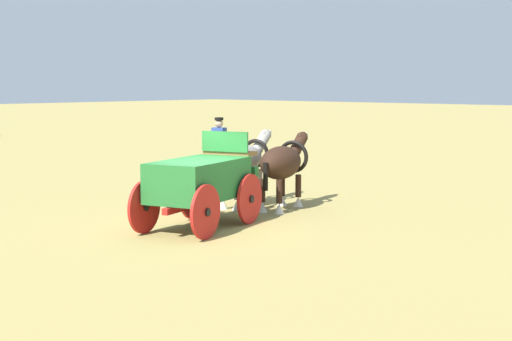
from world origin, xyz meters
TOP-DOWN VIEW (x-y plane):
  - ground_plane at (0.00, 0.00)m, footprint 220.00×220.00m
  - show_wagon at (0.14, 0.04)m, footprint 5.94×2.77m
  - draft_horse_near at (3.49, 1.67)m, footprint 3.11×1.42m
  - draft_horse_off at (3.83, 0.41)m, footprint 2.98×1.48m

SIDE VIEW (x-z plane):
  - ground_plane at x=0.00m, z-range 0.00..0.00m
  - show_wagon at x=0.14m, z-range -0.17..2.61m
  - draft_horse_off at x=3.83m, z-range 0.24..2.45m
  - draft_horse_near at x=3.49m, z-range 0.25..2.49m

